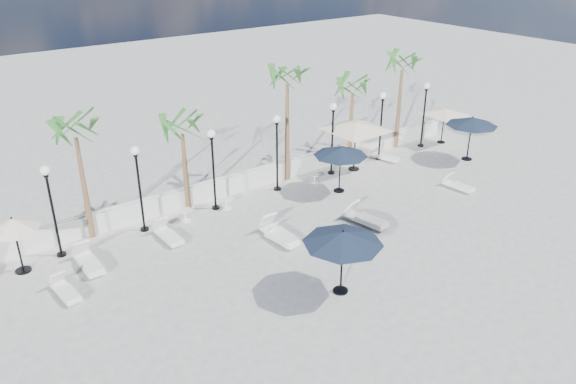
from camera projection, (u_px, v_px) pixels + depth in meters
ground at (368, 243)px, 23.15m from camera, size 100.00×100.00×0.00m
balustrade at (266, 175)px, 28.43m from camera, size 26.00×0.30×1.01m
lamppost_0 at (51, 199)px, 21.21m from camera, size 0.36×0.36×3.84m
lamppost_1 at (138, 177)px, 23.09m from camera, size 0.36×0.36×3.84m
lamppost_2 at (213, 159)px, 24.97m from camera, size 0.36×0.36×3.84m
lamppost_3 at (277, 143)px, 26.85m from camera, size 0.36×0.36×3.84m
lamppost_4 at (333, 129)px, 28.72m from camera, size 0.36×0.36×3.84m
lamppost_5 at (382, 117)px, 30.60m from camera, size 0.36×0.36×3.84m
lamppost_6 at (425, 106)px, 32.48m from camera, size 0.36×0.36×3.84m
palm_0 at (75, 134)px, 21.74m from camera, size 2.60×2.60×5.50m
palm_1 at (182, 131)px, 24.48m from camera, size 2.60×2.60×4.70m
palm_2 at (287, 81)px, 26.96m from camera, size 2.60×2.60×6.10m
palm_3 at (353, 91)px, 29.76m from camera, size 2.60×2.60×4.90m
palm_4 at (402, 68)px, 31.42m from camera, size 2.60×2.60×5.70m
lounger_0 at (66, 291)px, 19.73m from camera, size 0.69×1.70×0.62m
lounger_1 at (168, 235)px, 23.33m from camera, size 0.62×1.81×0.67m
lounger_2 at (89, 262)px, 21.38m from camera, size 0.66×2.00×0.75m
lounger_3 at (279, 233)px, 23.34m from camera, size 0.70×2.13×0.80m
lounger_4 at (282, 238)px, 23.11m from camera, size 0.76×1.68×0.61m
lounger_5 at (385, 156)px, 31.47m from camera, size 0.99×1.79×0.64m
lounger_6 at (366, 218)px, 24.58m from camera, size 1.06×2.16×0.77m
lounger_7 at (459, 185)px, 27.92m from camera, size 0.69×1.70×0.62m
side_table_0 at (186, 214)px, 24.76m from camera, size 0.57×0.57×0.56m
side_table_1 at (227, 202)px, 25.91m from camera, size 0.52×0.52×0.51m
side_table_2 at (315, 178)px, 28.59m from camera, size 0.46×0.46×0.45m
parasol_navy_left at (343, 238)px, 19.12m from camera, size 2.83×2.83×2.50m
parasol_navy_mid at (341, 152)px, 26.88m from camera, size 2.65×2.65×2.37m
parasol_navy_right at (472, 122)px, 30.67m from camera, size 2.82×2.82×2.52m
parasol_cream_sq_a at (356, 122)px, 29.16m from camera, size 5.82×5.82×2.86m
parasol_cream_sq_b at (445, 109)px, 33.24m from camera, size 4.48×4.48×2.25m
parasol_cream_small at (13, 225)px, 20.41m from camera, size 1.88×1.88×2.31m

